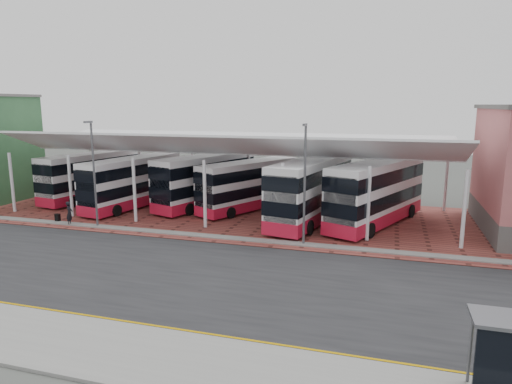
% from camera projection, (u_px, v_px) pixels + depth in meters
% --- Properties ---
extents(ground, '(140.00, 140.00, 0.00)m').
position_uv_depth(ground, '(246.00, 275.00, 25.11)').
color(ground, '#3F423E').
extents(road, '(120.00, 14.00, 0.02)m').
position_uv_depth(road, '(240.00, 282.00, 24.17)').
color(road, black).
rests_on(road, ground).
extents(forecourt, '(72.00, 16.00, 0.06)m').
position_uv_depth(forecourt, '(319.00, 221.00, 36.77)').
color(forecourt, brown).
rests_on(forecourt, ground).
extents(sidewalk, '(120.00, 4.00, 0.14)m').
position_uv_depth(sidewalk, '(170.00, 360.00, 16.63)').
color(sidewalk, slate).
rests_on(sidewalk, ground).
extents(north_kerb, '(120.00, 0.80, 0.14)m').
position_uv_depth(north_kerb, '(274.00, 242.00, 30.93)').
color(north_kerb, slate).
rests_on(north_kerb, ground).
extents(yellow_line_near, '(120.00, 0.12, 0.01)m').
position_uv_depth(yellow_line_near, '(193.00, 335.00, 18.52)').
color(yellow_line_near, '#B98800').
rests_on(yellow_line_near, road).
extents(yellow_line_far, '(120.00, 0.12, 0.01)m').
position_uv_depth(yellow_line_far, '(196.00, 332.00, 18.80)').
color(yellow_line_far, '#B98800').
rests_on(yellow_line_far, road).
extents(canopy, '(37.00, 11.63, 7.07)m').
position_uv_depth(canopy, '(229.00, 146.00, 38.81)').
color(canopy, silver).
rests_on(canopy, ground).
extents(lamp_west, '(0.16, 0.90, 8.07)m').
position_uv_depth(lamp_west, '(94.00, 171.00, 34.13)').
color(lamp_west, '#525358').
rests_on(lamp_west, ground).
extents(lamp_east, '(0.16, 0.90, 8.07)m').
position_uv_depth(lamp_east, '(305.00, 181.00, 29.62)').
color(lamp_east, '#525358').
rests_on(lamp_east, ground).
extents(bus_0, '(4.40, 11.26, 4.53)m').
position_uv_depth(bus_0, '(91.00, 176.00, 44.74)').
color(bus_0, white).
rests_on(bus_0, forecourt).
extents(bus_1, '(4.45, 11.18, 4.49)m').
position_uv_depth(bus_1, '(133.00, 183.00, 41.22)').
color(bus_1, white).
rests_on(bus_1, forecourt).
extents(bus_2, '(6.11, 11.60, 4.68)m').
position_uv_depth(bus_2, '(206.00, 181.00, 41.63)').
color(bus_2, white).
rests_on(bus_2, forecourt).
extents(bus_3, '(6.76, 10.43, 4.30)m').
position_uv_depth(bus_3, '(248.00, 186.00, 40.17)').
color(bus_3, white).
rests_on(bus_3, forecourt).
extents(bus_4, '(5.08, 12.35, 4.96)m').
position_uv_depth(bus_4, '(311.00, 191.00, 36.14)').
color(bus_4, white).
rests_on(bus_4, forecourt).
extents(bus_5, '(7.11, 12.06, 4.91)m').
position_uv_depth(bus_5, '(377.00, 193.00, 35.20)').
color(bus_5, white).
rests_on(bus_5, forecourt).
extents(pedestrian, '(0.66, 0.79, 1.85)m').
position_uv_depth(pedestrian, '(70.00, 213.00, 35.22)').
color(pedestrian, black).
rests_on(pedestrian, forecourt).
extents(suitcase, '(0.37, 0.27, 0.64)m').
position_uv_depth(suitcase, '(58.00, 218.00, 36.23)').
color(suitcase, black).
rests_on(suitcase, forecourt).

